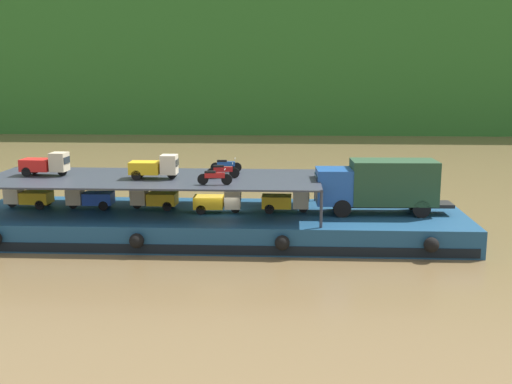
{
  "coord_description": "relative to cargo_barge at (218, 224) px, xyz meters",
  "views": [
    {
      "loc": [
        4.06,
        -35.25,
        9.6
      ],
      "look_at": [
        2.24,
        0.0,
        2.7
      ],
      "focal_mm": 43.58,
      "sensor_mm": 36.0,
      "label": 1
    }
  ],
  "objects": [
    {
      "name": "motorcycle_upper_port",
      "position": [
        0.08,
        -2.1,
        3.18
      ],
      "size": [
        1.9,
        0.55,
        0.87
      ],
      "color": "black",
      "rests_on": "cargo_rack"
    },
    {
      "name": "mini_truck_lower_mid",
      "position": [
        -3.93,
        0.62,
        1.44
      ],
      "size": [
        2.77,
        1.25,
        1.38
      ],
      "color": "gold",
      "rests_on": "cargo_barge"
    },
    {
      "name": "hillside_far_bank",
      "position": [
        -0.0,
        76.15,
        16.46
      ],
      "size": [
        149.64,
        37.02,
        30.56
      ],
      "color": "#286023",
      "rests_on": "ground"
    },
    {
      "name": "ground_plane",
      "position": [
        -0.0,
        0.03,
        -0.75
      ],
      "size": [
        400.0,
        400.0,
        0.0
      ],
      "primitive_type": "plane",
      "color": "brown"
    },
    {
      "name": "cargo_rack",
      "position": [
        -3.8,
        0.03,
        2.69
      ],
      "size": [
        19.43,
        7.11,
        2.0
      ],
      "color": "#2D333D",
      "rests_on": "cargo_barge"
    },
    {
      "name": "mini_truck_lower_aft",
      "position": [
        -7.77,
        0.53,
        1.44
      ],
      "size": [
        2.78,
        1.27,
        1.38
      ],
      "color": "#1E47B7",
      "rests_on": "cargo_barge"
    },
    {
      "name": "mini_truck_upper_mid",
      "position": [
        -3.57,
        -0.32,
        3.44
      ],
      "size": [
        2.75,
        1.21,
        1.38
      ],
      "color": "gold",
      "rests_on": "cargo_rack"
    },
    {
      "name": "motorcycle_upper_stbd",
      "position": [
        0.28,
        2.16,
        3.18
      ],
      "size": [
        1.9,
        0.55,
        0.87
      ],
      "color": "black",
      "rests_on": "cargo_rack"
    },
    {
      "name": "mini_truck_upper_stern",
      "position": [
        -10.25,
        0.43,
        3.44
      ],
      "size": [
        2.79,
        1.28,
        1.38
      ],
      "color": "red",
      "rests_on": "cargo_rack"
    },
    {
      "name": "motorcycle_upper_centre",
      "position": [
        0.31,
        0.03,
        3.18
      ],
      "size": [
        1.9,
        0.55,
        0.87
      ],
      "color": "black",
      "rests_on": "cargo_rack"
    },
    {
      "name": "covered_lorry",
      "position": [
        9.33,
        0.1,
        2.44
      ],
      "size": [
        7.9,
        2.47,
        3.1
      ],
      "color": "#1E4C99",
      "rests_on": "cargo_barge"
    },
    {
      "name": "mini_truck_lower_fore",
      "position": [
        0.07,
        -0.2,
        1.44
      ],
      "size": [
        2.76,
        1.24,
        1.38
      ],
      "color": "gold",
      "rests_on": "cargo_barge"
    },
    {
      "name": "cargo_barge",
      "position": [
        0.0,
        0.0,
        0.0
      ],
      "size": [
        28.63,
        8.54,
        1.5
      ],
      "color": "navy",
      "rests_on": "ground"
    },
    {
      "name": "mini_truck_lower_bow",
      "position": [
        4.0,
        0.16,
        1.44
      ],
      "size": [
        2.75,
        1.22,
        1.38
      ],
      "color": "gold",
      "rests_on": "cargo_barge"
    },
    {
      "name": "mini_truck_lower_stern",
      "position": [
        -11.57,
        0.61,
        1.44
      ],
      "size": [
        2.77,
        1.25,
        1.38
      ],
      "color": "gold",
      "rests_on": "cargo_barge"
    }
  ]
}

